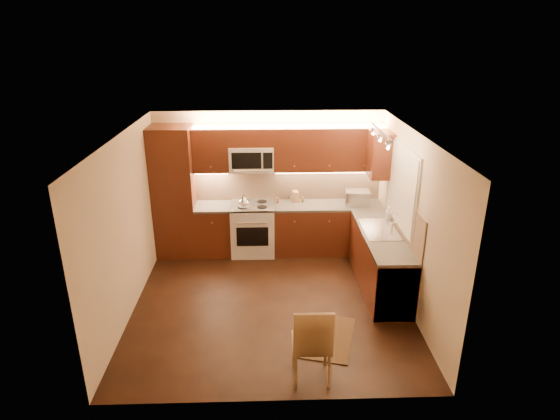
{
  "coord_description": "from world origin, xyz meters",
  "views": [
    {
      "loc": [
        -0.06,
        -6.01,
        3.81
      ],
      "look_at": [
        0.15,
        0.55,
        1.25
      ],
      "focal_mm": 29.98,
      "sensor_mm": 36.0,
      "label": 1
    }
  ],
  "objects_px": {
    "sink": "(380,225)",
    "soap_bottle": "(388,213)",
    "microwave": "(252,158)",
    "kettle": "(244,202)",
    "stove": "(253,229)",
    "dining_chair": "(312,341)",
    "toaster_oven": "(357,197)",
    "knife_block": "(295,197)"
  },
  "relations": [
    {
      "from": "kettle",
      "to": "dining_chair",
      "type": "height_order",
      "value": "kettle"
    },
    {
      "from": "toaster_oven",
      "to": "sink",
      "type": "bearing_deg",
      "value": -77.08
    },
    {
      "from": "stove",
      "to": "sink",
      "type": "relative_size",
      "value": 1.07
    },
    {
      "from": "stove",
      "to": "dining_chair",
      "type": "bearing_deg",
      "value": -77.4
    },
    {
      "from": "sink",
      "to": "soap_bottle",
      "type": "height_order",
      "value": "soap_bottle"
    },
    {
      "from": "toaster_oven",
      "to": "kettle",
      "type": "bearing_deg",
      "value": -169.02
    },
    {
      "from": "toaster_oven",
      "to": "knife_block",
      "type": "height_order",
      "value": "toaster_oven"
    },
    {
      "from": "microwave",
      "to": "dining_chair",
      "type": "height_order",
      "value": "microwave"
    },
    {
      "from": "sink",
      "to": "soap_bottle",
      "type": "relative_size",
      "value": 4.31
    },
    {
      "from": "kettle",
      "to": "soap_bottle",
      "type": "distance_m",
      "value": 2.43
    },
    {
      "from": "toaster_oven",
      "to": "dining_chair",
      "type": "bearing_deg",
      "value": -103.01
    },
    {
      "from": "toaster_oven",
      "to": "knife_block",
      "type": "bearing_deg",
      "value": 177.57
    },
    {
      "from": "dining_chair",
      "to": "stove",
      "type": "bearing_deg",
      "value": 103.31
    },
    {
      "from": "microwave",
      "to": "knife_block",
      "type": "relative_size",
      "value": 3.81
    },
    {
      "from": "microwave",
      "to": "soap_bottle",
      "type": "xyz_separation_m",
      "value": [
        2.24,
        -0.79,
        -0.72
      ]
    },
    {
      "from": "stove",
      "to": "kettle",
      "type": "xyz_separation_m",
      "value": [
        -0.14,
        -0.17,
        0.58
      ]
    },
    {
      "from": "microwave",
      "to": "knife_block",
      "type": "xyz_separation_m",
      "value": [
        0.77,
        0.04,
        -0.72
      ]
    },
    {
      "from": "dining_chair",
      "to": "sink",
      "type": "bearing_deg",
      "value": 60.62
    },
    {
      "from": "dining_chair",
      "to": "knife_block",
      "type": "bearing_deg",
      "value": 90.21
    },
    {
      "from": "microwave",
      "to": "kettle",
      "type": "bearing_deg",
      "value": -115.08
    },
    {
      "from": "kettle",
      "to": "dining_chair",
      "type": "bearing_deg",
      "value": -54.02
    },
    {
      "from": "stove",
      "to": "kettle",
      "type": "relative_size",
      "value": 3.9
    },
    {
      "from": "knife_block",
      "to": "dining_chair",
      "type": "distance_m",
      "value": 3.51
    },
    {
      "from": "stove",
      "to": "dining_chair",
      "type": "xyz_separation_m",
      "value": [
        0.74,
        -3.3,
        0.04
      ]
    },
    {
      "from": "kettle",
      "to": "soap_bottle",
      "type": "relative_size",
      "value": 1.18
    },
    {
      "from": "kettle",
      "to": "stove",
      "type": "bearing_deg",
      "value": 70.29
    },
    {
      "from": "sink",
      "to": "kettle",
      "type": "xyz_separation_m",
      "value": [
        -2.14,
        0.95,
        0.06
      ]
    },
    {
      "from": "kettle",
      "to": "toaster_oven",
      "type": "bearing_deg",
      "value": 25.74
    },
    {
      "from": "toaster_oven",
      "to": "stove",
      "type": "bearing_deg",
      "value": -173.86
    },
    {
      "from": "soap_bottle",
      "to": "dining_chair",
      "type": "relative_size",
      "value": 0.2
    },
    {
      "from": "sink",
      "to": "soap_bottle",
      "type": "bearing_deg",
      "value": 62.95
    },
    {
      "from": "kettle",
      "to": "microwave",
      "type": "bearing_deg",
      "value": 85.18
    },
    {
      "from": "soap_bottle",
      "to": "kettle",
      "type": "bearing_deg",
      "value": 173.68
    },
    {
      "from": "sink",
      "to": "toaster_oven",
      "type": "distance_m",
      "value": 1.16
    },
    {
      "from": "kettle",
      "to": "knife_block",
      "type": "xyz_separation_m",
      "value": [
        0.91,
        0.34,
        -0.04
      ]
    },
    {
      "from": "microwave",
      "to": "stove",
      "type": "bearing_deg",
      "value": -90.0
    },
    {
      "from": "stove",
      "to": "dining_chair",
      "type": "height_order",
      "value": "dining_chair"
    },
    {
      "from": "sink",
      "to": "dining_chair",
      "type": "relative_size",
      "value": 0.86
    },
    {
      "from": "stove",
      "to": "kettle",
      "type": "distance_m",
      "value": 0.62
    },
    {
      "from": "sink",
      "to": "knife_block",
      "type": "bearing_deg",
      "value": 133.53
    },
    {
      "from": "toaster_oven",
      "to": "soap_bottle",
      "type": "xyz_separation_m",
      "value": [
        0.39,
        -0.68,
        -0.03
      ]
    },
    {
      "from": "stove",
      "to": "soap_bottle",
      "type": "xyz_separation_m",
      "value": [
        2.24,
        -0.65,
        0.54
      ]
    }
  ]
}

